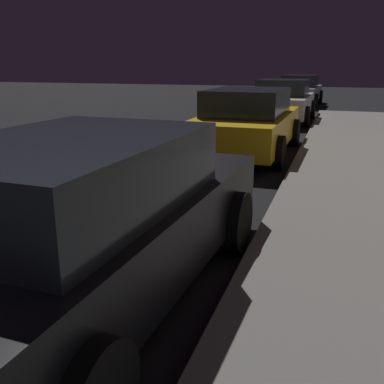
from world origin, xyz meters
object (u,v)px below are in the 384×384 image
object	(u,v)px
car_white	(283,101)
car_black	(84,221)
car_yellow_cab	(247,122)
car_silver	(300,90)

from	to	relation	value
car_white	car_black	bearing A→B (deg)	-90.01
car_black	car_yellow_cab	size ratio (longest dim) A/B	1.05
car_yellow_cab	car_silver	distance (m)	12.68
car_silver	car_white	bearing A→B (deg)	-90.00
car_black	car_yellow_cab	xyz separation A→B (m)	(0.00, 6.69, -0.00)
car_black	car_silver	size ratio (longest dim) A/B	1.02
car_yellow_cab	car_white	xyz separation A→B (m)	(0.00, 6.16, -0.01)
car_yellow_cab	car_silver	size ratio (longest dim) A/B	0.97
car_black	car_yellow_cab	distance (m)	6.69
car_black	car_white	xyz separation A→B (m)	(0.00, 12.85, -0.02)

